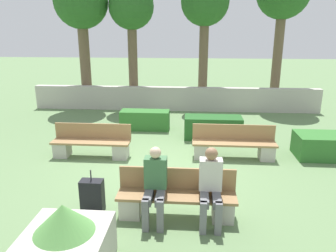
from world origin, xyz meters
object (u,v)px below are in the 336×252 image
object	(u,v)px
bench_left_side	(92,144)
tree_center_left	(131,11)
person_seated_man	(155,182)
bench_right_side	(234,146)
bench_front	(177,199)
person_seated_woman	(211,183)
planter_corner_left	(66,244)
suitcase	(92,196)
tree_center_right	(205,6)
tree_leftmost	(81,5)

from	to	relation	value
bench_left_side	tree_center_left	bearing A→B (deg)	91.78
bench_left_side	person_seated_man	bearing A→B (deg)	-51.96
bench_right_side	person_seated_man	world-z (taller)	person_seated_man
bench_front	person_seated_woman	bearing A→B (deg)	-13.91
planter_corner_left	tree_center_left	bearing A→B (deg)	94.86
person_seated_woman	tree_center_left	xyz separation A→B (m)	(-2.79, 8.42, 3.10)
suitcase	bench_left_side	bearing A→B (deg)	107.33
bench_front	tree_center_right	size ratio (longest dim) A/B	0.40
tree_center_left	tree_center_right	distance (m)	2.87
bench_right_side	person_seated_man	bearing A→B (deg)	-109.16
bench_front	bench_left_side	distance (m)	3.51
bench_front	suitcase	distance (m)	1.51
person_seated_man	planter_corner_left	bearing A→B (deg)	-127.36
bench_left_side	tree_leftmost	world-z (taller)	tree_leftmost
bench_front	tree_center_right	distance (m)	9.28
bench_front	planter_corner_left	world-z (taller)	planter_corner_left
bench_front	person_seated_woman	distance (m)	0.71
bench_left_side	person_seated_man	world-z (taller)	person_seated_man
bench_front	person_seated_man	xyz separation A→B (m)	(-0.36, -0.14, 0.38)
bench_front	tree_center_left	world-z (taller)	tree_center_left
bench_left_side	tree_leftmost	size ratio (longest dim) A/B	0.38
tree_center_left	person_seated_woman	bearing A→B (deg)	-71.64
bench_left_side	tree_center_right	bearing A→B (deg)	66.00
tree_center_left	person_seated_man	bearing A→B (deg)	-77.51
bench_front	person_seated_woman	xyz separation A→B (m)	(0.57, -0.14, 0.39)
bench_left_side	person_seated_man	size ratio (longest dim) A/B	1.54
bench_left_side	tree_center_left	distance (m)	6.64
planter_corner_left	tree_center_right	xyz separation A→B (m)	(2.03, 9.99, 3.58)
person_seated_man	suitcase	xyz separation A→B (m)	(-1.15, 0.17, -0.40)
person_seated_man	tree_center_right	size ratio (longest dim) A/B	0.25
person_seated_woman	bench_right_side	bearing A→B (deg)	76.05
suitcase	tree_center_left	size ratio (longest dim) A/B	0.17
planter_corner_left	person_seated_woman	bearing A→B (deg)	34.67
bench_right_side	person_seated_man	distance (m)	3.42
person_seated_man	person_seated_woman	world-z (taller)	person_seated_woman
bench_left_side	tree_center_right	size ratio (longest dim) A/B	0.39
bench_left_side	bench_right_side	size ratio (longest dim) A/B	0.95
bench_front	tree_center_left	xyz separation A→B (m)	(-2.22, 8.28, 3.49)
suitcase	tree_leftmost	size ratio (longest dim) A/B	0.15
tree_leftmost	tree_center_right	distance (m)	4.84
bench_front	suitcase	bearing A→B (deg)	178.98
planter_corner_left	tree_leftmost	size ratio (longest dim) A/B	0.21
tree_center_right	tree_leftmost	bearing A→B (deg)	-176.52
bench_left_side	bench_front	bearing A→B (deg)	-45.83
bench_right_side	tree_center_left	size ratio (longest dim) A/B	0.43
person_seated_man	tree_leftmost	world-z (taller)	tree_leftmost
planter_corner_left	bench_front	bearing A→B (deg)	47.11
bench_right_side	tree_center_right	distance (m)	6.80
suitcase	tree_leftmost	distance (m)	9.38
bench_right_side	suitcase	world-z (taller)	bench_right_side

